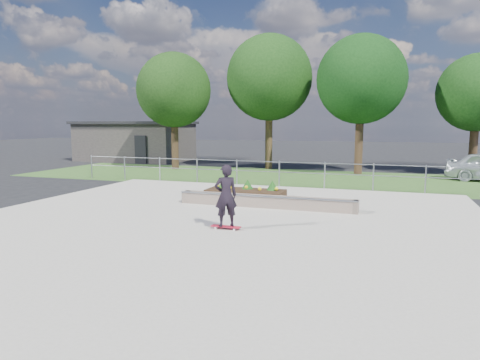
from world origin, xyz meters
name	(u,v)px	position (x,y,z in m)	size (l,w,h in m)	color
ground	(216,225)	(0.00, 0.00, 0.00)	(120.00, 120.00, 0.00)	black
grass_verge	(295,178)	(0.00, 11.00, 0.01)	(30.00, 8.00, 0.02)	#2D4F1F
concrete_slab	(216,224)	(0.00, 0.00, 0.03)	(15.00, 15.00, 0.06)	#A09A8E
fence	(279,170)	(0.00, 7.50, 0.77)	(20.06, 0.06, 1.20)	gray
building	(136,141)	(-14.00, 18.00, 1.51)	(8.40, 5.40, 3.00)	#302D2A
tree_far_left	(174,90)	(-8.00, 13.00, 4.85)	(4.55, 4.55, 7.15)	black
tree_mid_left	(269,78)	(-2.50, 15.00, 5.61)	(5.25, 5.25, 8.25)	#372616
tree_mid_right	(361,80)	(3.00, 14.00, 5.23)	(4.90, 4.90, 7.70)	black
tree_far_right	(477,93)	(9.00, 15.50, 4.48)	(4.20, 4.20, 6.60)	#341F14
grind_ledge	(266,201)	(0.72, 2.62, 0.26)	(6.00, 0.44, 0.43)	#6B5A4F
planter_bed	(246,191)	(-0.61, 4.59, 0.24)	(3.00, 1.20, 0.61)	black
skateboarder	(226,196)	(0.52, -0.58, 0.95)	(0.80, 0.65, 1.72)	white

